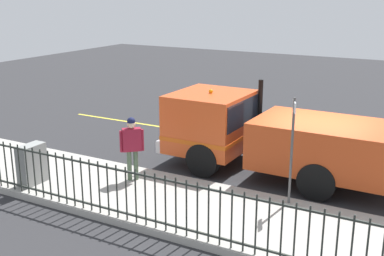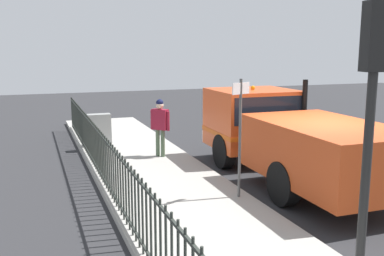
# 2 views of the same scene
# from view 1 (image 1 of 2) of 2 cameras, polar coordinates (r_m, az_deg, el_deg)

# --- Properties ---
(ground_plane) EXTENTS (52.17, 52.17, 0.00)m
(ground_plane) POSITION_cam_1_polar(r_m,az_deg,el_deg) (13.77, 14.07, -5.99)
(ground_plane) COLOR #2B2B2D
(ground_plane) RESTS_ON ground
(sidewalk_slab) EXTENTS (3.01, 23.72, 0.15)m
(sidewalk_slab) POSITION_cam_1_polar(r_m,az_deg,el_deg) (10.88, 9.46, -11.30)
(sidewalk_slab) COLOR #A3A099
(sidewalk_slab) RESTS_ON ground
(lane_marking) EXTENTS (0.12, 21.34, 0.01)m
(lane_marking) POSITION_cam_1_polar(r_m,az_deg,el_deg) (16.14, 16.52, -2.91)
(lane_marking) COLOR yellow
(lane_marking) RESTS_ON ground
(work_truck) EXTENTS (2.38, 6.65, 2.48)m
(work_truck) POSITION_cam_1_polar(r_m,az_deg,el_deg) (13.63, 8.43, -0.49)
(work_truck) COLOR #D84C1E
(work_truck) RESTS_ON ground
(worker_standing) EXTENTS (0.49, 0.50, 1.70)m
(worker_standing) POSITION_cam_1_polar(r_m,az_deg,el_deg) (12.78, -7.03, -1.62)
(worker_standing) COLOR maroon
(worker_standing) RESTS_ON sidewalk_slab
(iron_fence) EXTENTS (0.04, 20.19, 1.23)m
(iron_fence) POSITION_cam_1_polar(r_m,az_deg,el_deg) (9.41, 6.75, -10.95)
(iron_fence) COLOR #2D332D
(iron_fence) RESTS_ON sidewalk_slab
(utility_cabinet) EXTENTS (0.75, 0.36, 1.05)m
(utility_cabinet) POSITION_cam_1_polar(r_m,az_deg,el_deg) (13.26, -18.17, -4.04)
(utility_cabinet) COLOR gray
(utility_cabinet) RESTS_ON sidewalk_slab
(traffic_cone) EXTENTS (0.43, 0.43, 0.61)m
(traffic_cone) POSITION_cam_1_polar(r_m,az_deg,el_deg) (16.10, 3.74, -1.20)
(traffic_cone) COLOR orange
(traffic_cone) RESTS_ON ground
(street_sign) EXTENTS (0.47, 0.22, 2.54)m
(street_sign) POSITION_cam_1_polar(r_m,az_deg,el_deg) (11.36, 11.62, -1.27)
(street_sign) COLOR #4C4C4C
(street_sign) RESTS_ON sidewalk_slab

